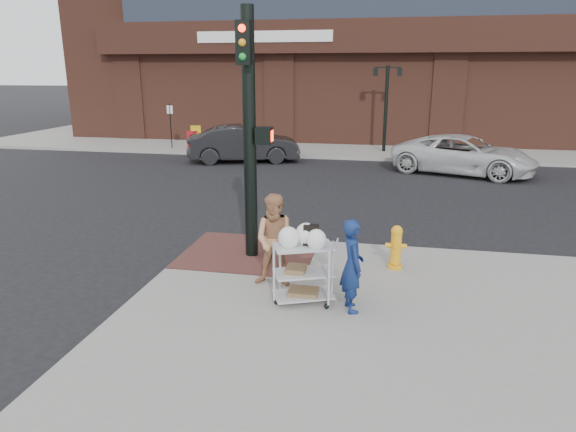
% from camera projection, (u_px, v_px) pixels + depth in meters
% --- Properties ---
extents(ground, '(220.00, 220.00, 0.00)m').
position_uv_depth(ground, '(266.00, 277.00, 10.18)').
color(ground, black).
rests_on(ground, ground).
extents(sidewalk_far, '(65.00, 36.00, 0.15)m').
position_uv_depth(sidewalk_far, '(531.00, 124.00, 37.99)').
color(sidewalk_far, gray).
rests_on(sidewalk_far, ground).
extents(brick_curb_ramp, '(2.80, 2.40, 0.01)m').
position_uv_depth(brick_curb_ramp, '(249.00, 253.00, 11.10)').
color(brick_curb_ramp, '#532A27').
rests_on(brick_curb_ramp, sidewalk_near).
extents(lamp_post, '(1.32, 0.22, 4.00)m').
position_uv_depth(lamp_post, '(386.00, 99.00, 24.17)').
color(lamp_post, black).
rests_on(lamp_post, sidewalk_far).
extents(parking_sign, '(0.05, 0.05, 2.20)m').
position_uv_depth(parking_sign, '(171.00, 126.00, 25.57)').
color(parking_sign, black).
rests_on(parking_sign, sidewalk_far).
extents(traffic_signal_pole, '(0.61, 0.51, 5.00)m').
position_uv_depth(traffic_signal_pole, '(250.00, 129.00, 10.22)').
color(traffic_signal_pole, black).
rests_on(traffic_signal_pole, sidewalk_near).
extents(woman_blue, '(0.54, 0.66, 1.56)m').
position_uv_depth(woman_blue, '(352.00, 265.00, 8.28)').
color(woman_blue, navy).
rests_on(woman_blue, sidewalk_near).
extents(pedestrian_tan, '(0.85, 0.67, 1.71)m').
position_uv_depth(pedestrian_tan, '(277.00, 241.00, 9.24)').
color(pedestrian_tan, tan).
rests_on(pedestrian_tan, sidewalk_near).
extents(sedan_dark, '(5.14, 3.02, 1.60)m').
position_uv_depth(sedan_dark, '(244.00, 144.00, 22.64)').
color(sedan_dark, black).
rests_on(sedan_dark, ground).
extents(minivan_white, '(5.92, 4.15, 1.50)m').
position_uv_depth(minivan_white, '(464.00, 155.00, 20.05)').
color(minivan_white, silver).
rests_on(minivan_white, ground).
extents(utility_cart, '(1.12, 0.88, 1.36)m').
position_uv_depth(utility_cart, '(304.00, 268.00, 8.62)').
color(utility_cart, '#B3B4B9').
rests_on(utility_cart, sidewalk_near).
extents(fire_hydrant, '(0.42, 0.29, 0.89)m').
position_uv_depth(fire_hydrant, '(396.00, 246.00, 10.14)').
color(fire_hydrant, orange).
rests_on(fire_hydrant, sidewalk_near).
extents(newsbox_red, '(0.46, 0.43, 0.91)m').
position_uv_depth(newsbox_red, '(192.00, 140.00, 25.25)').
color(newsbox_red, '#AC131D').
rests_on(newsbox_red, sidewalk_far).
extents(newsbox_yellow, '(0.61, 0.59, 1.13)m').
position_uv_depth(newsbox_yellow, '(196.00, 137.00, 25.50)').
color(newsbox_yellow, gold).
rests_on(newsbox_yellow, sidewalk_far).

